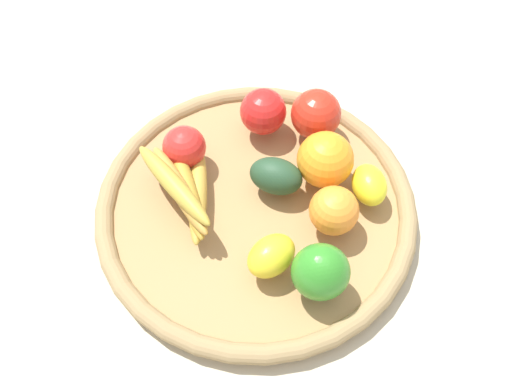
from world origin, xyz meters
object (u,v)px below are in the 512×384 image
at_px(orange_1, 334,211).
at_px(lemon_1, 369,182).
at_px(banana_bunch, 185,189).
at_px(lemon_0, 271,256).
at_px(orange_0, 325,160).
at_px(apple_2, 263,112).
at_px(avocado, 276,176).
at_px(apple_0, 184,147).
at_px(apple_1, 316,114).
at_px(bell_pepper, 321,272).

distance_m(orange_1, lemon_1, 0.08).
bearing_deg(banana_bunch, lemon_0, 46.45).
height_order(orange_0, lemon_1, orange_0).
distance_m(apple_2, avocado, 0.12).
bearing_deg(orange_1, lemon_0, -56.41).
bearing_deg(apple_0, banana_bunch, 1.19).
bearing_deg(apple_1, orange_0, 1.56).
height_order(banana_bunch, avocado, banana_bunch).
bearing_deg(avocado, orange_1, 47.39).
distance_m(orange_1, apple_1, 0.17).
height_order(orange_0, avocado, orange_0).
distance_m(banana_bunch, apple_0, 0.07).
height_order(avocado, bell_pepper, bell_pepper).
bearing_deg(orange_1, orange_0, -178.56).
bearing_deg(apple_0, avocado, 66.98).
distance_m(orange_0, bell_pepper, 0.18).
relative_size(banana_bunch, lemon_0, 2.43).
xyz_separation_m(banana_bunch, apple_2, (-0.13, 0.12, 0.01)).
distance_m(avocado, bell_pepper, 0.17).
xyz_separation_m(orange_1, avocado, (-0.07, -0.07, -0.01)).
relative_size(orange_0, lemon_0, 1.17).
bearing_deg(lemon_0, apple_1, 159.79).
relative_size(orange_0, orange_1, 1.20).
xyz_separation_m(apple_2, lemon_0, (0.24, -0.00, -0.01)).
height_order(orange_1, lemon_0, orange_1).
bearing_deg(apple_1, apple_0, -76.58).
relative_size(bell_pepper, lemon_1, 1.31).
relative_size(lemon_0, avocado, 0.90).
relative_size(apple_0, avocado, 0.83).
bearing_deg(banana_bunch, apple_2, 138.57).
relative_size(apple_2, lemon_1, 1.10).
bearing_deg(apple_2, avocado, 5.38).
xyz_separation_m(orange_1, bell_pepper, (0.09, -0.03, 0.01)).
bearing_deg(lemon_0, bell_pepper, 59.21).
height_order(lemon_0, apple_1, apple_1).
distance_m(bell_pepper, lemon_1, 0.17).
relative_size(orange_0, lemon_1, 1.25).
xyz_separation_m(orange_0, avocado, (0.01, -0.07, -0.01)).
relative_size(apple_2, bell_pepper, 0.84).
relative_size(avocado, lemon_1, 1.19).
height_order(bell_pepper, lemon_1, bell_pepper).
relative_size(banana_bunch, apple_1, 2.21).
distance_m(apple_2, apple_0, 0.13).
xyz_separation_m(avocado, lemon_1, (0.02, 0.13, -0.00)).
distance_m(apple_0, apple_1, 0.21).
bearing_deg(apple_1, orange_1, 1.50).
height_order(orange_0, apple_1, orange_0).
distance_m(apple_0, lemon_1, 0.27).
bearing_deg(lemon_1, bell_pepper, -31.52).
bearing_deg(avocado, bell_pepper, 14.75).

